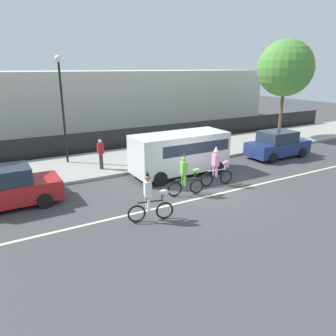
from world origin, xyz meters
TOP-DOWN VIEW (x-y plane):
  - ground_plane at (0.00, 0.00)m, footprint 80.00×80.00m
  - road_centre_line at (0.00, -0.50)m, footprint 36.00×0.14m
  - sidewalk_curb at (0.00, 6.50)m, footprint 60.00×5.00m
  - fence_line at (0.00, 9.40)m, footprint 40.00×0.08m
  - building_backdrop at (2.97, 18.00)m, footprint 28.00×8.00m
  - parade_cyclist_zebra at (-3.52, -1.35)m, footprint 1.68×0.59m
  - parade_cyclist_lime at (-1.05, 0.13)m, footprint 1.71×0.53m
  - parade_cyclist_pink at (0.91, 0.45)m, footprint 1.71×0.51m
  - parked_van_white at (0.29, 2.70)m, footprint 5.00×2.22m
  - parked_car_red at (-7.98, 2.64)m, footprint 4.10×1.92m
  - parked_car_navy at (7.35, 2.64)m, footprint 4.10×1.92m
  - street_lamp_post at (-4.41, 7.48)m, footprint 0.36×0.36m
  - street_tree_near_lamp at (11.69, 6.41)m, footprint 4.11×4.11m
  - pedestrian_onlooker at (-3.15, 5.24)m, footprint 0.32×0.20m

SIDE VIEW (x-z plane):
  - ground_plane at x=0.00m, z-range 0.00..0.00m
  - road_centre_line at x=0.00m, z-range 0.00..0.01m
  - sidewalk_curb at x=0.00m, z-range 0.00..0.15m
  - fence_line at x=0.00m, z-range 0.00..1.40m
  - parked_car_red at x=-7.98m, z-range -0.04..1.60m
  - parked_car_navy at x=7.35m, z-range -0.04..1.60m
  - parade_cyclist_zebra at x=-3.52m, z-range -0.12..1.80m
  - parade_cyclist_lime at x=-1.05m, z-range -0.12..1.80m
  - parade_cyclist_pink at x=0.91m, z-range -0.12..1.80m
  - pedestrian_onlooker at x=-3.15m, z-range 0.20..1.82m
  - parked_van_white at x=0.29m, z-range 0.19..2.37m
  - building_backdrop at x=2.97m, z-range 0.00..5.08m
  - street_lamp_post at x=-4.41m, z-range 1.06..6.92m
  - street_tree_near_lamp at x=11.69m, z-range 1.70..8.92m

